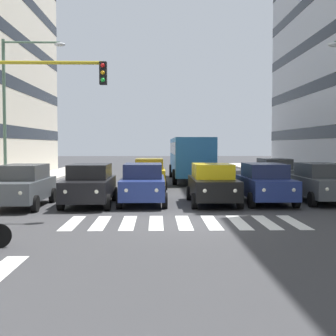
{
  "coord_description": "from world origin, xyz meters",
  "views": [
    {
      "loc": [
        0.88,
        14.67,
        2.52
      ],
      "look_at": [
        0.42,
        -3.88,
        1.58
      ],
      "focal_mm": 48.7,
      "sensor_mm": 36.0,
      "label": 1
    }
  ],
  "objects_px": {
    "car_2": "(213,183)",
    "car_3": "(143,183)",
    "car_row2_0": "(275,173)",
    "car_1": "(265,183)",
    "car_5": "(22,185)",
    "traffic_light_gantry": "(2,108)",
    "bus_behind_traffic": "(190,154)",
    "car_4": "(90,184)",
    "car_row2_1": "(149,173)",
    "car_0": "(321,182)",
    "street_lamp_right": "(14,99)"
  },
  "relations": [
    {
      "from": "car_1",
      "to": "car_row2_0",
      "type": "bearing_deg",
      "value": -107.74
    },
    {
      "from": "car_row2_1",
      "to": "bus_behind_traffic",
      "type": "distance_m",
      "value": 6.22
    },
    {
      "from": "car_2",
      "to": "car_1",
      "type": "bearing_deg",
      "value": -174.86
    },
    {
      "from": "car_4",
      "to": "bus_behind_traffic",
      "type": "relative_size",
      "value": 0.42
    },
    {
      "from": "car_2",
      "to": "street_lamp_right",
      "type": "bearing_deg",
      "value": -23.67
    },
    {
      "from": "car_5",
      "to": "car_row2_1",
      "type": "height_order",
      "value": "same"
    },
    {
      "from": "car_1",
      "to": "car_3",
      "type": "xyz_separation_m",
      "value": [
        5.26,
        0.0,
        0.0
      ]
    },
    {
      "from": "car_2",
      "to": "bus_behind_traffic",
      "type": "height_order",
      "value": "bus_behind_traffic"
    },
    {
      "from": "car_0",
      "to": "car_5",
      "type": "bearing_deg",
      "value": 5.1
    },
    {
      "from": "car_1",
      "to": "car_row2_1",
      "type": "bearing_deg",
      "value": -55.43
    },
    {
      "from": "car_0",
      "to": "street_lamp_right",
      "type": "height_order",
      "value": "street_lamp_right"
    },
    {
      "from": "bus_behind_traffic",
      "to": "traffic_light_gantry",
      "type": "xyz_separation_m",
      "value": [
        7.62,
        16.73,
        1.9
      ]
    },
    {
      "from": "car_3",
      "to": "car_4",
      "type": "relative_size",
      "value": 1.0
    },
    {
      "from": "car_row2_0",
      "to": "bus_behind_traffic",
      "type": "bearing_deg",
      "value": -50.04
    },
    {
      "from": "car_2",
      "to": "street_lamp_right",
      "type": "height_order",
      "value": "street_lamp_right"
    },
    {
      "from": "street_lamp_right",
      "to": "bus_behind_traffic",
      "type": "bearing_deg",
      "value": -137.41
    },
    {
      "from": "car_2",
      "to": "car_3",
      "type": "distance_m",
      "value": 2.97
    },
    {
      "from": "car_0",
      "to": "car_2",
      "type": "distance_m",
      "value": 4.86
    },
    {
      "from": "car_3",
      "to": "bus_behind_traffic",
      "type": "height_order",
      "value": "bus_behind_traffic"
    },
    {
      "from": "car_2",
      "to": "car_row2_0",
      "type": "height_order",
      "value": "same"
    },
    {
      "from": "car_0",
      "to": "car_1",
      "type": "xyz_separation_m",
      "value": [
        2.54,
        0.27,
        0.0
      ]
    },
    {
      "from": "car_1",
      "to": "car_5",
      "type": "bearing_deg",
      "value": 4.83
    },
    {
      "from": "car_3",
      "to": "bus_behind_traffic",
      "type": "xyz_separation_m",
      "value": [
        -2.97,
        -12.87,
        0.97
      ]
    },
    {
      "from": "street_lamp_right",
      "to": "car_0",
      "type": "bearing_deg",
      "value": 165.5
    },
    {
      "from": "car_2",
      "to": "car_5",
      "type": "distance_m",
      "value": 7.88
    },
    {
      "from": "car_row2_0",
      "to": "car_3",
      "type": "bearing_deg",
      "value": 43.97
    },
    {
      "from": "car_3",
      "to": "car_row2_1",
      "type": "bearing_deg",
      "value": -91.22
    },
    {
      "from": "car_0",
      "to": "car_row2_0",
      "type": "bearing_deg",
      "value": -88.42
    },
    {
      "from": "car_2",
      "to": "car_row2_1",
      "type": "height_order",
      "value": "same"
    },
    {
      "from": "car_2",
      "to": "car_row2_1",
      "type": "bearing_deg",
      "value": -69.73
    },
    {
      "from": "car_row2_1",
      "to": "car_3",
      "type": "bearing_deg",
      "value": 88.78
    },
    {
      "from": "car_3",
      "to": "traffic_light_gantry",
      "type": "relative_size",
      "value": 0.81
    },
    {
      "from": "car_0",
      "to": "car_row2_1",
      "type": "xyz_separation_m",
      "value": [
        7.64,
        -7.13,
        0.0
      ]
    },
    {
      "from": "traffic_light_gantry",
      "to": "street_lamp_right",
      "type": "height_order",
      "value": "street_lamp_right"
    },
    {
      "from": "car_row2_0",
      "to": "car_5",
      "type": "bearing_deg",
      "value": 33.26
    },
    {
      "from": "car_1",
      "to": "bus_behind_traffic",
      "type": "distance_m",
      "value": 13.11
    },
    {
      "from": "car_4",
      "to": "car_row2_1",
      "type": "relative_size",
      "value": 1.0
    },
    {
      "from": "car_2",
      "to": "traffic_light_gantry",
      "type": "height_order",
      "value": "traffic_light_gantry"
    },
    {
      "from": "car_5",
      "to": "car_row2_1",
      "type": "xyz_separation_m",
      "value": [
        -5.04,
        -8.26,
        0.0
      ]
    },
    {
      "from": "car_1",
      "to": "car_row2_1",
      "type": "distance_m",
      "value": 8.99
    },
    {
      "from": "car_row2_0",
      "to": "car_1",
      "type": "bearing_deg",
      "value": 72.26
    },
    {
      "from": "car_1",
      "to": "car_row2_1",
      "type": "relative_size",
      "value": 1.0
    },
    {
      "from": "car_1",
      "to": "street_lamp_right",
      "type": "relative_size",
      "value": 0.58
    },
    {
      "from": "car_3",
      "to": "bus_behind_traffic",
      "type": "distance_m",
      "value": 13.24
    },
    {
      "from": "bus_behind_traffic",
      "to": "car_5",
      "type": "bearing_deg",
      "value": 60.23
    },
    {
      "from": "car_1",
      "to": "car_4",
      "type": "height_order",
      "value": "same"
    },
    {
      "from": "car_row2_0",
      "to": "traffic_light_gantry",
      "type": "bearing_deg",
      "value": 42.42
    },
    {
      "from": "car_4",
      "to": "traffic_light_gantry",
      "type": "height_order",
      "value": "traffic_light_gantry"
    },
    {
      "from": "traffic_light_gantry",
      "to": "car_row2_1",
      "type": "bearing_deg",
      "value": -113.12
    },
    {
      "from": "car_5",
      "to": "car_0",
      "type": "bearing_deg",
      "value": -174.9
    }
  ]
}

